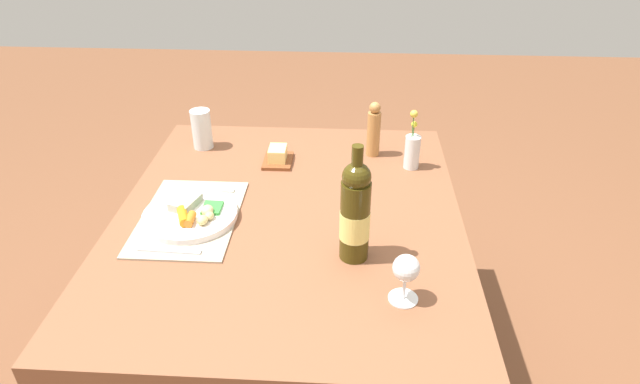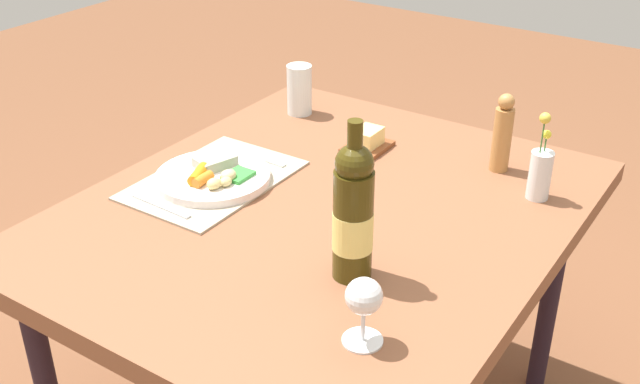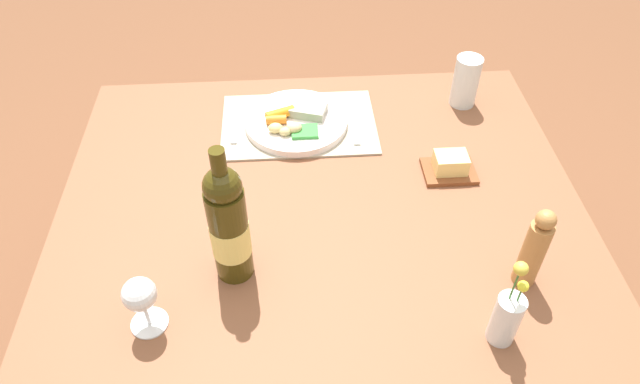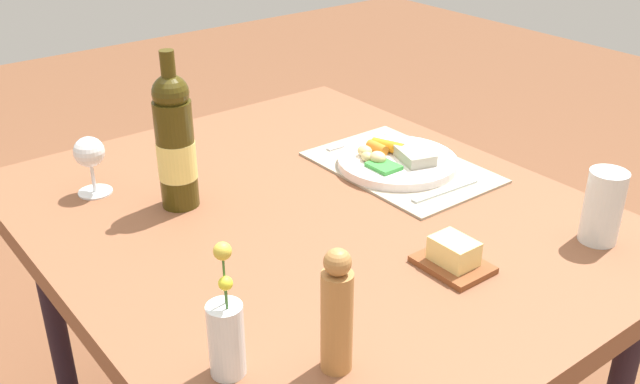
# 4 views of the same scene
# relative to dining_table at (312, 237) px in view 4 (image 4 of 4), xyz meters

# --- Properties ---
(dining_table) EXTENTS (1.24, 1.05, 0.72)m
(dining_table) POSITION_rel_dining_table_xyz_m (0.00, 0.00, 0.00)
(dining_table) COLOR brown
(dining_table) RESTS_ON ground_plane
(placemat) EXTENTS (0.42, 0.29, 0.01)m
(placemat) POSITION_rel_dining_table_xyz_m (0.04, -0.29, 0.06)
(placemat) COLOR tan
(placemat) RESTS_ON dining_table
(dinner_plate) EXTENTS (0.28, 0.28, 0.05)m
(dinner_plate) POSITION_rel_dining_table_xyz_m (0.05, -0.29, 0.08)
(dinner_plate) COLOR white
(dinner_plate) RESTS_ON placemat
(fork) EXTENTS (0.03, 0.18, 0.00)m
(fork) POSITION_rel_dining_table_xyz_m (-0.12, -0.28, 0.07)
(fork) COLOR silver
(fork) RESTS_ON placemat
(knife) EXTENTS (0.02, 0.18, 0.00)m
(knife) POSITION_rel_dining_table_xyz_m (0.21, -0.30, 0.07)
(knife) COLOR silver
(knife) RESTS_ON placemat
(water_tumbler) EXTENTS (0.07, 0.07, 0.15)m
(water_tumbler) POSITION_rel_dining_table_xyz_m (-0.43, -0.36, 0.12)
(water_tumbler) COLOR silver
(water_tumbler) RESTS_ON dining_table
(flower_vase) EXTENTS (0.05, 0.05, 0.22)m
(flower_vase) POSITION_rel_dining_table_xyz_m (-0.32, 0.40, 0.13)
(flower_vase) COLOR silver
(flower_vase) RESTS_ON dining_table
(wine_bottle) EXTENTS (0.08, 0.08, 0.33)m
(wine_bottle) POSITION_rel_dining_table_xyz_m (0.19, 0.20, 0.20)
(wine_bottle) COLOR #3E340D
(wine_bottle) RESTS_ON dining_table
(butter_dish) EXTENTS (0.13, 0.10, 0.06)m
(butter_dish) POSITION_rel_dining_table_xyz_m (-0.33, -0.07, 0.08)
(butter_dish) COLOR brown
(butter_dish) RESTS_ON dining_table
(pepper_mill) EXTENTS (0.05, 0.05, 0.20)m
(pepper_mill) POSITION_rel_dining_table_xyz_m (-0.41, 0.26, 0.16)
(pepper_mill) COLOR #B27941
(pepper_mill) RESTS_ON dining_table
(wine_glass) EXTENTS (0.07, 0.07, 0.13)m
(wine_glass) POSITION_rel_dining_table_xyz_m (0.36, 0.32, 0.15)
(wine_glass) COLOR white
(wine_glass) RESTS_ON dining_table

